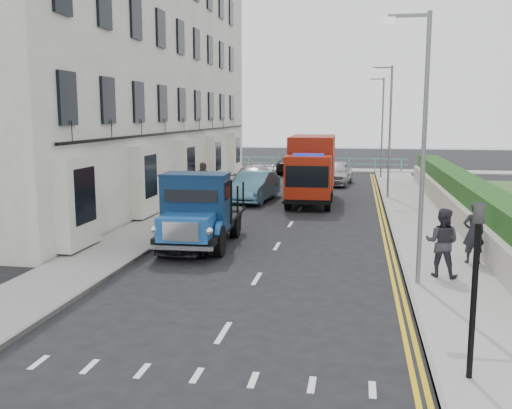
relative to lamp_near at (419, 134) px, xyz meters
name	(u,v)px	position (x,y,z in m)	size (l,w,h in m)	color
ground	(268,261)	(-4.18, 2.00, -4.00)	(120.00, 120.00, 0.00)	black
pavement_west	(190,208)	(-9.38, 11.00, -3.94)	(2.40, 38.00, 0.12)	gray
pavement_east	(416,214)	(1.12, 11.00, -3.94)	(2.60, 38.00, 0.12)	gray
promenade	(324,170)	(-4.18, 31.00, -3.94)	(30.00, 2.50, 0.12)	gray
sea_plane	(338,148)	(-4.18, 62.00, -4.00)	(120.00, 120.00, 0.00)	#505D6D
terrace_west	(133,64)	(-13.65, 15.00, 3.17)	(6.31, 30.20, 14.25)	white
garden_east	(461,197)	(3.03, 11.00, -3.10)	(1.45, 28.00, 1.75)	#B2AD9E
seafront_railing	(323,164)	(-4.18, 30.20, -3.42)	(13.00, 0.08, 1.11)	#59B2A5
lamp_near	(419,134)	(0.00, 0.00, 0.00)	(1.23, 0.18, 7.00)	slate
lamp_mid	(388,124)	(0.00, 16.00, 0.00)	(1.23, 0.18, 7.00)	slate
lamp_far	(381,122)	(0.00, 26.00, 0.00)	(1.23, 0.18, 7.00)	slate
traffic_signal	(476,265)	(0.42, -5.50, -1.92)	(0.16, 0.20, 3.10)	black
bedford_lorry	(197,215)	(-6.75, 3.11, -2.82)	(2.33, 5.47, 2.55)	black
red_lorry	(312,167)	(-3.83, 14.18, -2.19)	(2.32, 6.51, 3.39)	black
parked_car_front	(194,228)	(-6.92, 3.25, -3.31)	(1.62, 4.04, 1.37)	black
parked_car_mid	(254,187)	(-6.78, 14.00, -3.23)	(1.63, 4.68, 1.54)	teal
parked_car_rear	(252,178)	(-7.78, 18.64, -3.30)	(1.96, 4.82, 1.40)	#98999D
seafront_car_left	(292,164)	(-6.46, 28.51, -3.31)	(2.28, 4.94, 1.37)	black
seafront_car_right	(336,173)	(-2.86, 22.00, -3.23)	(1.82, 4.53, 1.54)	#ADABB0
pedestrian_east_near	(474,233)	(1.92, 2.37, -2.96)	(0.67, 0.44, 1.84)	black
pedestrian_east_far	(442,242)	(0.80, 0.74, -2.93)	(0.92, 0.71, 1.89)	#342F39
pedestrian_west_near	(211,186)	(-8.85, 13.05, -3.12)	(0.89, 0.37, 1.52)	#1A212F
pedestrian_west_far	(203,177)	(-10.18, 16.31, -3.03)	(0.83, 0.54, 1.69)	#3A322A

